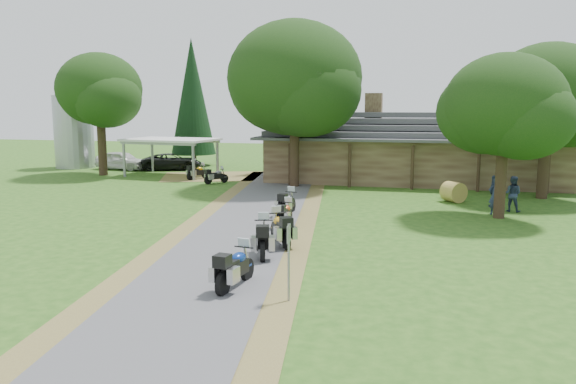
% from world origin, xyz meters
% --- Properties ---
extents(ground, '(120.00, 120.00, 0.00)m').
position_xyz_m(ground, '(0.00, 0.00, 0.00)').
color(ground, '#265016').
rests_on(ground, ground).
extents(driveway, '(51.95, 51.95, 0.00)m').
position_xyz_m(driveway, '(-0.50, 4.00, 0.00)').
color(driveway, '#4D4D4F').
rests_on(driveway, ground).
extents(lodge, '(21.40, 9.40, 4.90)m').
position_xyz_m(lodge, '(6.00, 24.00, 2.45)').
color(lodge, brown).
rests_on(lodge, ground).
extents(silo, '(3.52, 3.52, 6.64)m').
position_xyz_m(silo, '(-22.61, 25.91, 3.32)').
color(silo, gray).
rests_on(silo, ground).
extents(carport, '(6.98, 5.07, 2.83)m').
position_xyz_m(carport, '(-11.95, 22.46, 1.41)').
color(carport, silver).
rests_on(carport, ground).
extents(car_white_sedan, '(3.31, 6.15, 1.95)m').
position_xyz_m(car_white_sedan, '(-17.80, 25.32, 0.97)').
color(car_white_sedan, silver).
rests_on(car_white_sedan, ground).
extents(car_dark_suv, '(4.13, 5.85, 2.06)m').
position_xyz_m(car_dark_suv, '(-13.69, 26.18, 1.03)').
color(car_dark_suv, black).
rests_on(car_dark_suv, ground).
extents(motorcycle_row_a, '(0.92, 2.03, 1.34)m').
position_xyz_m(motorcycle_row_a, '(1.41, -1.75, 0.67)').
color(motorcycle_row_a, navy).
rests_on(motorcycle_row_a, ground).
extents(motorcycle_row_b, '(1.20, 2.21, 1.44)m').
position_xyz_m(motorcycle_row_b, '(1.23, 1.84, 0.72)').
color(motorcycle_row_b, '#95979C').
rests_on(motorcycle_row_b, ground).
extents(motorcycle_row_c, '(1.60, 2.09, 1.39)m').
position_xyz_m(motorcycle_row_c, '(1.42, 3.53, 0.70)').
color(motorcycle_row_c, gold).
rests_on(motorcycle_row_c, ground).
extents(motorcycle_row_d, '(0.62, 1.78, 1.21)m').
position_xyz_m(motorcycle_row_d, '(0.80, 6.85, 0.60)').
color(motorcycle_row_d, '#CF5323').
rests_on(motorcycle_row_d, ground).
extents(motorcycle_row_e, '(0.79, 1.96, 1.31)m').
position_xyz_m(motorcycle_row_e, '(0.28, 9.41, 0.65)').
color(motorcycle_row_e, black).
rests_on(motorcycle_row_e, ground).
extents(motorcycle_carport_a, '(1.31, 1.78, 1.18)m').
position_xyz_m(motorcycle_carport_a, '(-9.22, 20.95, 0.59)').
color(motorcycle_carport_a, '#BF910F').
rests_on(motorcycle_carport_a, ground).
extents(motorcycle_carport_b, '(1.44, 1.67, 1.14)m').
position_xyz_m(motorcycle_carport_b, '(-7.15, 19.25, 0.57)').
color(motorcycle_carport_b, slate).
rests_on(motorcycle_carport_b, ground).
extents(person_a, '(0.71, 0.59, 2.17)m').
position_xyz_m(person_a, '(10.14, 11.92, 1.08)').
color(person_a, '#2C3955').
rests_on(person_a, ground).
extents(person_b, '(0.71, 0.60, 2.12)m').
position_xyz_m(person_b, '(11.07, 12.92, 1.06)').
color(person_b, '#2C3955').
rests_on(person_b, ground).
extents(person_c, '(0.60, 0.68, 1.96)m').
position_xyz_m(person_c, '(10.33, 14.19, 0.98)').
color(person_c, '#2C3955').
rests_on(person_c, ground).
extents(hay_bale, '(1.51, 1.49, 1.12)m').
position_xyz_m(hay_bale, '(8.35, 15.20, 0.56)').
color(hay_bale, '#A3873B').
rests_on(hay_bale, ground).
extents(sign_post, '(0.39, 0.06, 2.16)m').
position_xyz_m(sign_post, '(3.20, -2.52, 1.08)').
color(sign_post, gray).
rests_on(sign_post, ground).
extents(oak_lodge_left, '(8.69, 8.69, 11.36)m').
position_xyz_m(oak_lodge_left, '(-1.57, 18.97, 5.68)').
color(oak_lodge_left, black).
rests_on(oak_lodge_left, ground).
extents(oak_lodge_right, '(6.72, 6.72, 9.60)m').
position_xyz_m(oak_lodge_right, '(13.36, 17.69, 4.80)').
color(oak_lodge_right, black).
rests_on(oak_lodge_right, ground).
extents(oak_driveway, '(5.60, 5.60, 8.61)m').
position_xyz_m(oak_driveway, '(10.23, 11.06, 4.30)').
color(oak_driveway, black).
rests_on(oak_driveway, ground).
extents(oak_silo, '(6.37, 6.37, 10.56)m').
position_xyz_m(oak_silo, '(-17.29, 21.62, 5.28)').
color(oak_silo, black).
rests_on(oak_silo, ground).
extents(cedar_near, '(3.37, 3.37, 10.25)m').
position_xyz_m(cedar_near, '(-4.13, 26.43, 5.12)').
color(cedar_near, black).
rests_on(cedar_near, ground).
extents(cedar_far, '(3.91, 3.91, 11.16)m').
position_xyz_m(cedar_far, '(-13.30, 29.88, 5.58)').
color(cedar_far, black).
rests_on(cedar_far, ground).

